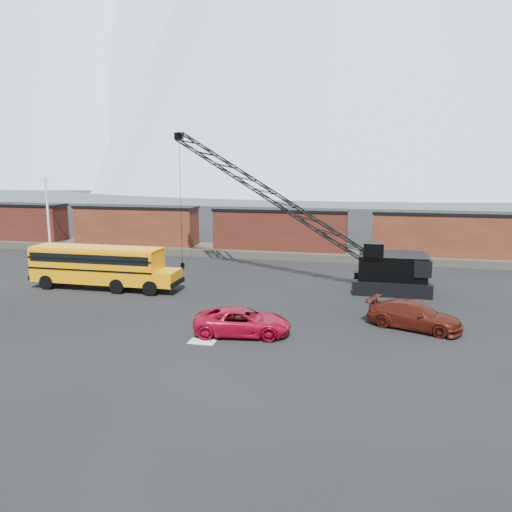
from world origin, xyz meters
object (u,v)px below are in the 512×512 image
(school_bus, at_px, (101,265))
(crawler_crane, at_px, (272,196))
(red_pickup, at_px, (243,322))
(maroon_suv, at_px, (414,315))

(school_bus, bearing_deg, crawler_crane, 27.24)
(red_pickup, xyz_separation_m, maroon_suv, (9.34, 3.25, 0.03))
(maroon_suv, height_order, crawler_crane, crawler_crane)
(crawler_crane, bearing_deg, school_bus, -152.76)
(school_bus, bearing_deg, maroon_suv, -11.33)
(red_pickup, distance_m, maroon_suv, 9.89)
(red_pickup, distance_m, crawler_crane, 15.16)
(crawler_crane, bearing_deg, maroon_suv, -45.41)
(red_pickup, bearing_deg, maroon_suv, -79.06)
(crawler_crane, bearing_deg, red_pickup, -85.46)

